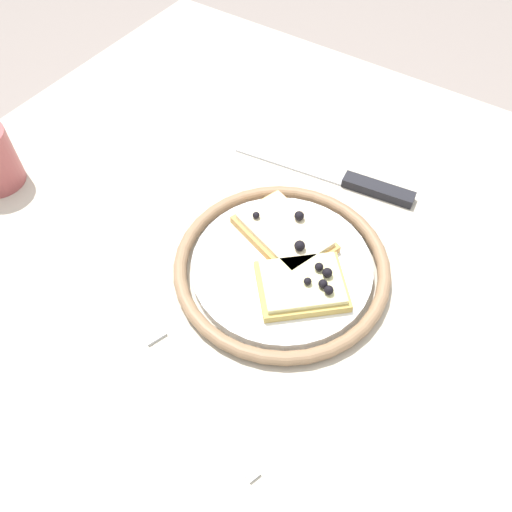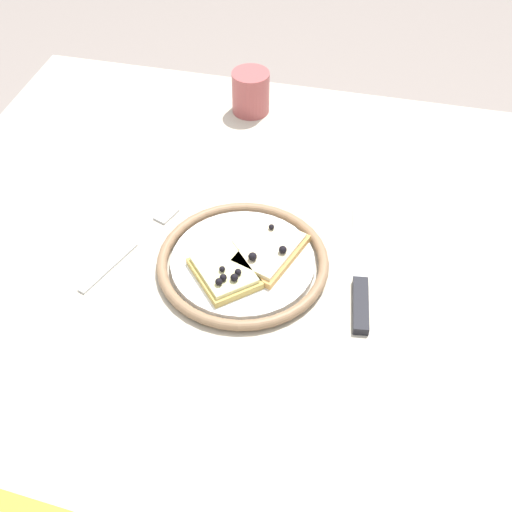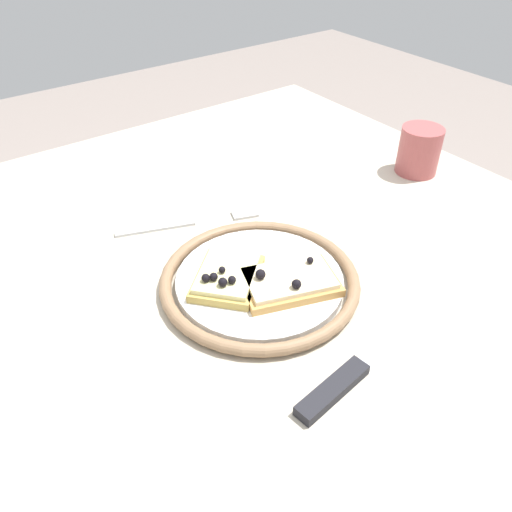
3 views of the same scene
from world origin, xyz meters
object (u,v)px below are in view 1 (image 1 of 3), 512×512
object	(u,v)px
plate	(282,266)
pizza_slice_far	(303,285)
dining_table	(242,334)
fork	(191,387)
pizza_slice_near	(284,233)
knife	(353,182)

from	to	relation	value
plate	pizza_slice_far	distance (m)	0.04
dining_table	plate	size ratio (longest dim) A/B	3.91
dining_table	fork	xyz separation A→B (m)	(-0.12, -0.03, 0.11)
plate	fork	size ratio (longest dim) A/B	1.22
pizza_slice_near	knife	size ratio (longest dim) A/B	0.53
knife	fork	xyz separation A→B (m)	(-0.33, 0.00, -0.00)
pizza_slice_near	knife	world-z (taller)	pizza_slice_near
dining_table	pizza_slice_near	xyz separation A→B (m)	(0.08, -0.01, 0.13)
pizza_slice_near	pizza_slice_far	xyz separation A→B (m)	(-0.05, -0.05, 0.00)
dining_table	fork	world-z (taller)	fork
plate	pizza_slice_far	world-z (taller)	pizza_slice_far
plate	fork	distance (m)	0.16
knife	dining_table	bearing A→B (deg)	171.40
dining_table	pizza_slice_far	size ratio (longest dim) A/B	8.06
plate	pizza_slice_near	distance (m)	0.04
knife	fork	bearing A→B (deg)	179.22
pizza_slice_far	knife	xyz separation A→B (m)	(0.18, 0.03, -0.02)
knife	pizza_slice_near	bearing A→B (deg)	170.26
dining_table	pizza_slice_far	world-z (taller)	pizza_slice_far
plate	knife	size ratio (longest dim) A/B	0.99
plate	pizza_slice_near	xyz separation A→B (m)	(0.03, 0.02, 0.01)
pizza_slice_far	pizza_slice_near	bearing A→B (deg)	46.85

